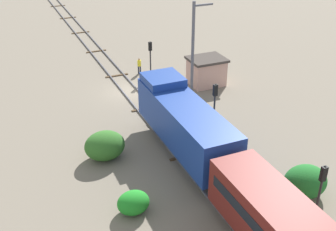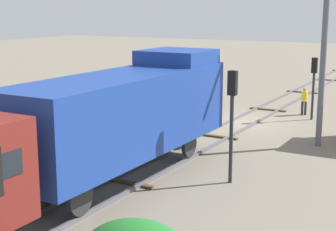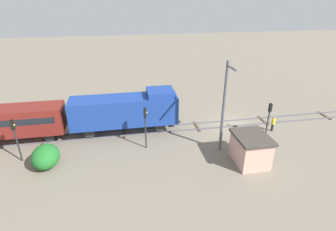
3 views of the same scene
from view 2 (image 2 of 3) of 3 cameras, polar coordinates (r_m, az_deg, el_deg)
ground_plane at (r=30.31m, az=8.52°, el=-0.73°), size 148.55×148.55×0.00m
railway_track at (r=30.30m, az=8.52°, el=-0.59°), size 2.40×99.03×0.16m
locomotive at (r=19.26m, az=-4.22°, el=0.64°), size 2.90×11.60×4.60m
traffic_signal_near at (r=31.43m, az=15.87°, el=4.18°), size 0.32×0.34×3.69m
traffic_signal_mid at (r=19.11m, az=7.12°, el=1.06°), size 0.32×0.34×4.27m
worker_near_track at (r=32.99m, az=14.87°, el=1.78°), size 0.38×0.38×1.70m
catenary_mast at (r=25.10m, az=17.00°, el=7.06°), size 1.94×0.28×8.80m
bush_mid at (r=24.16m, az=-12.38°, el=-1.50°), size 2.89×2.37×2.10m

